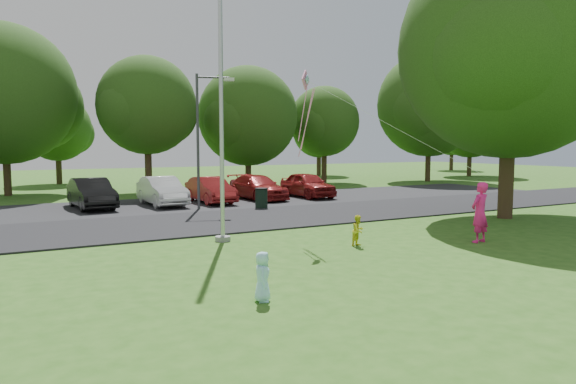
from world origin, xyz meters
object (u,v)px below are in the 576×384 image
woman (480,212)px  child_blue (262,277)px  street_lamp (203,129)px  child_yellow (358,230)px  big_tree (511,52)px  trash_can (261,198)px  flagpole (221,112)px  kite (309,94)px

woman → child_blue: 9.08m
street_lamp → child_yellow: size_ratio=6.70×
big_tree → trash_can: bearing=134.4°
flagpole → child_blue: flagpole is taller
flagpole → trash_can: bearing=55.8°
flagpole → woman: (7.12, -4.13, -3.20)m
flagpole → woman: size_ratio=5.15×
child_blue → kite: (4.30, 5.40, 4.23)m
child_blue → kite: size_ratio=0.21×
trash_can → child_yellow: 9.77m
street_lamp → kite: size_ratio=1.33×
woman → kite: kite is taller
street_lamp → big_tree: big_tree is taller
child_yellow → kite: bearing=94.1°
flagpole → street_lamp: bearing=74.8°
child_blue → big_tree: bearing=-43.3°
kite → street_lamp: bearing=53.0°
child_yellow → flagpole: bearing=121.8°
street_lamp → child_blue: bearing=-86.0°
flagpole → kite: 2.88m
big_tree → flagpole: bearing=175.8°
flagpole → street_lamp: (2.16, 7.92, -0.30)m
street_lamp → child_yellow: bearing=-64.5°
flagpole → child_yellow: 5.70m
big_tree → kite: (-9.78, -0.09, -2.18)m
flagpole → trash_can: 9.16m
woman → child_yellow: size_ratio=2.02×
big_tree → child_blue: bearing=-158.7°
woman → kite: 6.64m
trash_can → big_tree: size_ratio=0.09×
street_lamp → woman: size_ratio=3.31×
child_yellow → kite: size_ratio=0.20×
trash_can → street_lamp: bearing=159.3°
street_lamp → kite: street_lamp is taller
woman → child_blue: woman is taller
flagpole → trash_can: flagpole is taller
street_lamp → trash_can: bearing=-1.8°
trash_can → big_tree: 12.72m
street_lamp → child_blue: (-3.82, -14.32, -3.36)m
kite → child_blue: bearing=-168.6°
street_lamp → woman: street_lamp is taller
child_blue → kite: kite is taller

